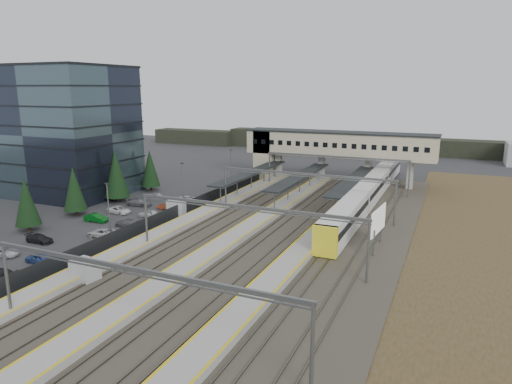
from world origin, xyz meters
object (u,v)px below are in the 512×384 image
at_px(train, 371,190).
at_px(office_building, 62,131).
at_px(footbridge, 325,146).
at_px(relay_cabin_near, 85,270).
at_px(billboard, 378,222).
at_px(relay_cabin_far, 176,207).

bearing_deg(train, office_building, -163.32).
bearing_deg(office_building, footbridge, 34.47).
relative_size(relay_cabin_near, train, 0.05).
height_order(footbridge, billboard, footbridge).
distance_m(office_building, billboard, 62.52).
height_order(relay_cabin_far, footbridge, footbridge).
distance_m(office_building, footbridge, 53.18).
bearing_deg(billboard, relay_cabin_far, 173.10).
height_order(relay_cabin_near, footbridge, footbridge).
bearing_deg(office_building, train, 16.68).
bearing_deg(footbridge, relay_cabin_far, -113.34).
distance_m(office_building, train, 59.31).
relative_size(relay_cabin_near, relay_cabin_far, 0.98).
xyz_separation_m(office_building, billboard, (61.29, -8.99, -8.41)).
height_order(office_building, relay_cabin_near, office_building).
xyz_separation_m(relay_cabin_near, train, (21.84, 47.84, 1.03)).
relative_size(relay_cabin_near, billboard, 0.47).
relative_size(relay_cabin_near, footbridge, 0.08).
distance_m(relay_cabin_near, billboard, 35.07).
bearing_deg(billboard, footbridge, 114.28).
bearing_deg(footbridge, relay_cabin_near, -98.88).
relative_size(office_building, relay_cabin_near, 7.95).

